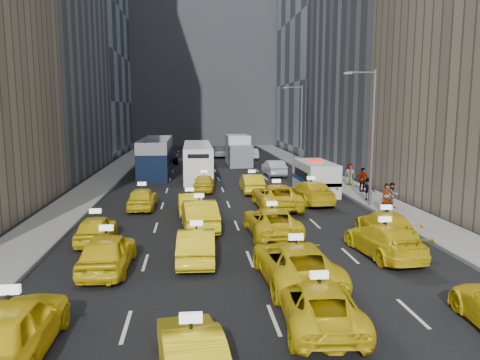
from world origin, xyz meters
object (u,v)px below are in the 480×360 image
at_px(double_decker, 156,157).
at_px(pedestrian_0, 387,199).
at_px(taxi_2, 318,303).
at_px(taxi_1, 191,353).
at_px(nypd_van, 315,178).
at_px(taxi_0, 12,328).
at_px(box_truck, 238,150).
at_px(city_bus, 198,161).

bearing_deg(double_decker, pedestrian_0, -55.35).
relative_size(taxi_2, double_decker, 0.39).
bearing_deg(taxi_1, nypd_van, -118.88).
distance_m(taxi_2, double_decker, 34.90).
height_order(taxi_0, double_decker, double_decker).
relative_size(taxi_0, taxi_1, 1.19).
bearing_deg(taxi_0, double_decker, -90.81).
xyz_separation_m(nypd_van, pedestrian_0, (2.23, -8.45, -0.10)).
bearing_deg(double_decker, taxi_1, -87.17).
distance_m(box_truck, pedestrian_0, 28.66).
xyz_separation_m(nypd_van, box_truck, (-4.10, 19.49, 0.52)).
bearing_deg(taxi_1, taxi_2, -153.75).
xyz_separation_m(taxi_1, city_bus, (0.63, 34.64, 0.89)).
xyz_separation_m(taxi_1, taxi_2, (3.82, 2.56, -0.01)).
bearing_deg(double_decker, box_truck, 37.86).
distance_m(taxi_1, city_bus, 34.66).
relative_size(taxi_2, pedestrian_0, 2.58).
xyz_separation_m(taxi_0, double_decker, (1.19, 35.22, 0.93)).
distance_m(double_decker, box_truck, 11.88).
xyz_separation_m(box_truck, pedestrian_0, (6.33, -27.95, -0.62)).
relative_size(taxi_1, double_decker, 0.33).
bearing_deg(taxi_0, pedestrian_0, -136.75).
distance_m(nypd_van, pedestrian_0, 8.74).
distance_m(double_decker, pedestrian_0, 25.43).
relative_size(taxi_0, pedestrian_0, 2.60).
distance_m(nypd_van, double_decker, 17.67).
xyz_separation_m(taxi_1, double_decker, (-3.46, 36.68, 1.09)).
relative_size(taxi_0, nypd_van, 0.79).
bearing_deg(taxi_0, nypd_van, -120.33).
relative_size(double_decker, pedestrian_0, 6.59).
height_order(taxi_1, city_bus, city_bus).
bearing_deg(nypd_van, pedestrian_0, -73.62).
distance_m(taxi_0, double_decker, 35.25).
bearing_deg(double_decker, nypd_van, -44.45).
distance_m(taxi_0, taxi_2, 8.54).
relative_size(taxi_1, taxi_2, 0.85).
bearing_deg(pedestrian_0, city_bus, 118.03).
bearing_deg(taxi_2, nypd_van, -100.57).
bearing_deg(city_bus, taxi_1, -93.23).
height_order(taxi_2, pedestrian_0, pedestrian_0).
height_order(double_decker, pedestrian_0, double_decker).
xyz_separation_m(taxi_1, nypd_van, (9.69, 24.89, 0.51)).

